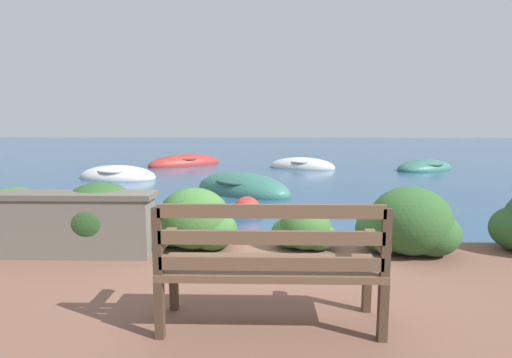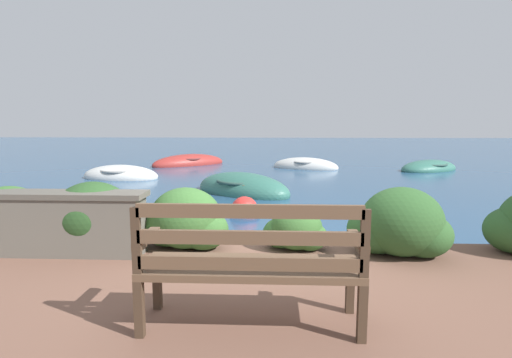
{
  "view_description": "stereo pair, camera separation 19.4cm",
  "coord_description": "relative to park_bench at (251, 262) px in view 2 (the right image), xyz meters",
  "views": [
    {
      "loc": [
        0.07,
        -4.75,
        1.66
      ],
      "look_at": [
        -0.14,
        4.43,
        0.36
      ],
      "focal_mm": 28.0,
      "sensor_mm": 36.0,
      "label": 1
    },
    {
      "loc": [
        0.27,
        -4.75,
        1.66
      ],
      "look_at": [
        -0.14,
        4.43,
        0.36
      ],
      "focal_mm": 28.0,
      "sensor_mm": 36.0,
      "label": 2
    }
  ],
  "objects": [
    {
      "name": "rowboat_nearest",
      "position": [
        -0.58,
        6.7,
        -0.63
      ],
      "size": [
        2.84,
        2.52,
        0.86
      ],
      "rotation": [
        0.0,
        0.0,
        5.66
      ],
      "color": "#336B5B",
      "rests_on": "ground_plane"
    },
    {
      "name": "mooring_buoy",
      "position": [
        -0.37,
        4.42,
        -0.62
      ],
      "size": [
        0.55,
        0.55,
        0.5
      ],
      "color": "red",
      "rests_on": "ground_plane"
    },
    {
      "name": "hedge_clump_far_right",
      "position": [
        1.54,
        1.65,
        -0.16
      ],
      "size": [
        1.11,
        0.8,
        0.75
      ],
      "color": "#2D5628",
      "rests_on": "patio_terrace"
    },
    {
      "name": "rowboat_distant",
      "position": [
        -3.19,
        12.9,
        -0.64
      ],
      "size": [
        2.99,
        2.7,
        0.76
      ],
      "rotation": [
        0.0,
        0.0,
        3.83
      ],
      "color": "#9E2D28",
      "rests_on": "ground_plane"
    },
    {
      "name": "rowboat_mid",
      "position": [
        -4.45,
        9.07,
        -0.64
      ],
      "size": [
        2.49,
        1.5,
        0.71
      ],
      "rotation": [
        0.0,
        0.0,
        6.14
      ],
      "color": "silver",
      "rests_on": "ground_plane"
    },
    {
      "name": "hedge_clump_far_left",
      "position": [
        -2.94,
        1.76,
        -0.17
      ],
      "size": [
        1.05,
        0.76,
        0.72
      ],
      "color": "#38662D",
      "rests_on": "patio_terrace"
    },
    {
      "name": "hedge_clump_centre",
      "position": [
        -0.87,
        1.8,
        -0.18
      ],
      "size": [
        1.04,
        0.75,
        0.71
      ],
      "color": "#38662D",
      "rests_on": "patio_terrace"
    },
    {
      "name": "park_bench",
      "position": [
        0.0,
        0.0,
        0.0
      ],
      "size": [
        1.56,
        0.48,
        0.93
      ],
      "rotation": [
        0.0,
        0.0,
        -0.11
      ],
      "color": "#433123",
      "rests_on": "patio_terrace"
    },
    {
      "name": "hedge_clump_right",
      "position": [
        0.41,
        1.79,
        -0.27
      ],
      "size": [
        0.74,
        0.53,
        0.5
      ],
      "color": "#38662D",
      "rests_on": "patio_terrace"
    },
    {
      "name": "ground_plane",
      "position": [
        -0.11,
        2.09,
        -0.7
      ],
      "size": [
        80.0,
        80.0,
        0.0
      ],
      "color": "navy"
    },
    {
      "name": "rowboat_outer",
      "position": [
        1.32,
        11.94,
        -0.64
      ],
      "size": [
        2.62,
        1.75,
        0.7
      ],
      "rotation": [
        0.0,
        0.0,
        2.79
      ],
      "color": "silver",
      "rests_on": "ground_plane"
    },
    {
      "name": "stone_wall",
      "position": [
        -2.18,
        1.52,
        -0.13
      ],
      "size": [
        1.91,
        0.39,
        0.7
      ],
      "color": "#666056",
      "rests_on": "patio_terrace"
    },
    {
      "name": "rowboat_far",
      "position": [
        5.62,
        11.53,
        -0.65
      ],
      "size": [
        2.7,
        2.29,
        0.65
      ],
      "rotation": [
        0.0,
        0.0,
        3.69
      ],
      "color": "#336B5B",
      "rests_on": "ground_plane"
    },
    {
      "name": "hedge_clump_left",
      "position": [
        -1.93,
        1.73,
        -0.15
      ],
      "size": [
        1.15,
        0.82,
        0.78
      ],
      "color": "#284C23",
      "rests_on": "patio_terrace"
    }
  ]
}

